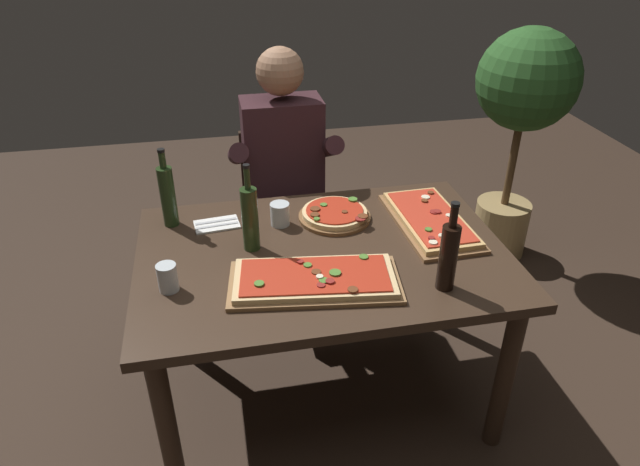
{
  "coord_description": "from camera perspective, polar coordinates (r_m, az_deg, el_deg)",
  "views": [
    {
      "loc": [
        -0.37,
        -1.79,
        1.91
      ],
      "look_at": [
        0.0,
        0.05,
        0.79
      ],
      "focal_mm": 31.89,
      "sensor_mm": 36.0,
      "label": 1
    }
  ],
  "objects": [
    {
      "name": "potted_plant_corner",
      "position": [
        3.33,
        19.65,
        11.64
      ],
      "size": [
        0.54,
        0.54,
        1.34
      ],
      "color": "tan",
      "rests_on": "ground_plane"
    },
    {
      "name": "oil_bottle_amber",
      "position": [
        1.95,
        12.76,
        -2.19
      ],
      "size": [
        0.06,
        0.06,
        0.33
      ],
      "color": "black",
      "rests_on": "dining_table"
    },
    {
      "name": "vinegar_bottle_green",
      "position": [
        2.13,
        -7.04,
        1.55
      ],
      "size": [
        0.06,
        0.06,
        0.35
      ],
      "color": "#233819",
      "rests_on": "dining_table"
    },
    {
      "name": "pizza_rectangular_front",
      "position": [
        1.98,
        -0.54,
        -4.71
      ],
      "size": [
        0.63,
        0.36,
        0.05
      ],
      "color": "olive",
      "rests_on": "dining_table"
    },
    {
      "name": "diner_chair",
      "position": [
        3.02,
        -3.75,
        2.69
      ],
      "size": [
        0.44,
        0.44,
        0.87
      ],
      "color": "black",
      "rests_on": "ground_plane"
    },
    {
      "name": "napkin_cutlery_set",
      "position": [
        2.37,
        -10.31,
        0.86
      ],
      "size": [
        0.19,
        0.13,
        0.01
      ],
      "color": "white",
      "rests_on": "dining_table"
    },
    {
      "name": "dining_table",
      "position": [
        2.22,
        0.26,
        -3.87
      ],
      "size": [
        1.4,
        0.96,
        0.74
      ],
      "color": "#3D2B1E",
      "rests_on": "ground_plane"
    },
    {
      "name": "pizza_rectangular_left",
      "position": [
        2.38,
        11.01,
        1.29
      ],
      "size": [
        0.29,
        0.55,
        0.05
      ],
      "color": "brown",
      "rests_on": "dining_table"
    },
    {
      "name": "tumbler_near_camera",
      "position": [
        2.33,
        -4.03,
        1.79
      ],
      "size": [
        0.08,
        0.08,
        0.09
      ],
      "color": "silver",
      "rests_on": "dining_table"
    },
    {
      "name": "tumbler_far_side",
      "position": [
        2.0,
        -15.05,
        -4.35
      ],
      "size": [
        0.07,
        0.07,
        0.1
      ],
      "color": "silver",
      "rests_on": "dining_table"
    },
    {
      "name": "wine_bottle_dark",
      "position": [
        2.36,
        -15.04,
        3.73
      ],
      "size": [
        0.06,
        0.06,
        0.33
      ],
      "color": "#233819",
      "rests_on": "dining_table"
    },
    {
      "name": "seated_diner",
      "position": [
        2.8,
        -3.57,
        6.17
      ],
      "size": [
        0.53,
        0.41,
        1.33
      ],
      "color": "#23232D",
      "rests_on": "ground_plane"
    },
    {
      "name": "pizza_round_far",
      "position": [
        2.37,
        1.47,
        1.89
      ],
      "size": [
        0.3,
        0.3,
        0.05
      ],
      "color": "brown",
      "rests_on": "dining_table"
    },
    {
      "name": "ground_plane",
      "position": [
        2.64,
        0.22,
        -15.42
      ],
      "size": [
        6.4,
        6.4,
        0.0
      ],
      "primitive_type": "plane",
      "color": "#38281E"
    }
  ]
}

